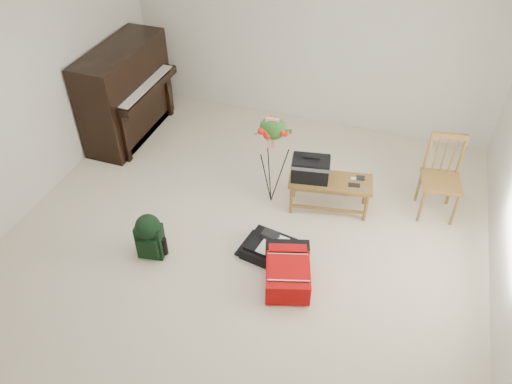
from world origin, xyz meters
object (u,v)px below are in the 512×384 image
at_px(piano, 127,94).
at_px(green_backpack, 149,235).
at_px(dining_chair, 442,178).
at_px(flower_stand, 272,162).
at_px(red_suitcase, 289,268).
at_px(black_duffel, 272,249).
at_px(bench, 317,171).

distance_m(piano, green_backpack, 2.42).
xyz_separation_m(dining_chair, flower_stand, (-1.81, -0.44, 0.10)).
bearing_deg(red_suitcase, black_duffel, 119.06).
bearing_deg(flower_stand, green_backpack, -132.35).
bearing_deg(piano, red_suitcase, -33.17).
distance_m(bench, green_backpack, 1.94).
bearing_deg(bench, piano, 156.53).
height_order(dining_chair, black_duffel, dining_chair).
height_order(black_duffel, green_backpack, green_backpack).
bearing_deg(flower_stand, bench, 4.33).
bearing_deg(dining_chair, flower_stand, -175.69).
bearing_deg(piano, dining_chair, -4.38).
xyz_separation_m(bench, green_backpack, (-1.41, -1.31, -0.21)).
height_order(piano, black_duffel, piano).
xyz_separation_m(bench, black_duffel, (-0.23, -0.91, -0.42)).
distance_m(piano, flower_stand, 2.38).
height_order(piano, flower_stand, piano).
bearing_deg(flower_stand, black_duffel, -77.61).
bearing_deg(red_suitcase, green_backpack, 169.49).
distance_m(piano, red_suitcase, 3.35).
relative_size(piano, green_backpack, 2.83).
distance_m(red_suitcase, green_backpack, 1.45).
relative_size(black_duffel, flower_stand, 0.52).
distance_m(piano, bench, 2.84).
distance_m(piano, black_duffel, 3.02).
height_order(black_duffel, flower_stand, flower_stand).
bearing_deg(flower_stand, dining_chair, 8.05).
distance_m(green_backpack, flower_stand, 1.55).
distance_m(red_suitcase, black_duffel, 0.36).
xyz_separation_m(green_backpack, flower_stand, (0.91, 1.22, 0.28)).
relative_size(piano, red_suitcase, 2.03).
bearing_deg(piano, green_backpack, -55.74).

